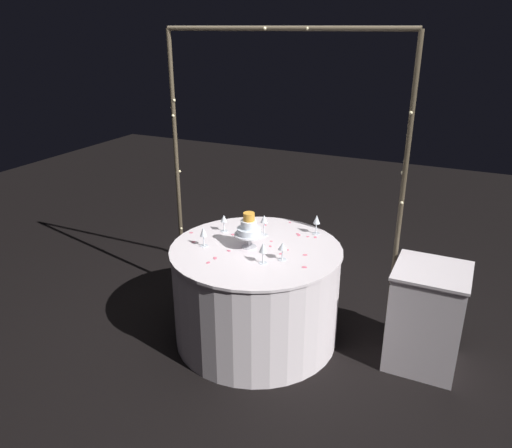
{
  "coord_description": "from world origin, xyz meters",
  "views": [
    {
      "loc": [
        1.42,
        -3.02,
        2.32
      ],
      "look_at": [
        0.0,
        0.0,
        0.97
      ],
      "focal_mm": 34.48,
      "sensor_mm": 36.0,
      "label": 1
    }
  ],
  "objects_px": {
    "decorative_arch": "(279,143)",
    "wine_glass_5": "(263,249)",
    "wine_glass_4": "(203,233)",
    "side_table": "(426,317)",
    "wine_glass_1": "(283,247)",
    "wine_glass_3": "(264,220)",
    "wine_glass_2": "(317,220)",
    "main_table": "(256,293)",
    "wine_glass_0": "(224,220)",
    "tiered_cake": "(249,229)"
  },
  "relations": [
    {
      "from": "side_table",
      "to": "wine_glass_2",
      "type": "relative_size",
      "value": 4.83
    },
    {
      "from": "main_table",
      "to": "wine_glass_4",
      "type": "height_order",
      "value": "wine_glass_4"
    },
    {
      "from": "wine_glass_2",
      "to": "decorative_arch",
      "type": "bearing_deg",
      "value": -174.07
    },
    {
      "from": "main_table",
      "to": "wine_glass_3",
      "type": "relative_size",
      "value": 7.62
    },
    {
      "from": "wine_glass_3",
      "to": "wine_glass_4",
      "type": "height_order",
      "value": "wine_glass_3"
    },
    {
      "from": "decorative_arch",
      "to": "wine_glass_5",
      "type": "relative_size",
      "value": 14.88
    },
    {
      "from": "wine_glass_2",
      "to": "wine_glass_3",
      "type": "relative_size",
      "value": 0.93
    },
    {
      "from": "wine_glass_4",
      "to": "wine_glass_3",
      "type": "bearing_deg",
      "value": 49.52
    },
    {
      "from": "side_table",
      "to": "wine_glass_0",
      "type": "distance_m",
      "value": 1.69
    },
    {
      "from": "main_table",
      "to": "wine_glass_1",
      "type": "height_order",
      "value": "wine_glass_1"
    },
    {
      "from": "main_table",
      "to": "wine_glass_0",
      "type": "distance_m",
      "value": 0.64
    },
    {
      "from": "side_table",
      "to": "wine_glass_1",
      "type": "distance_m",
      "value": 1.16
    },
    {
      "from": "side_table",
      "to": "wine_glass_0",
      "type": "bearing_deg",
      "value": -178.05
    },
    {
      "from": "wine_glass_1",
      "to": "wine_glass_4",
      "type": "bearing_deg",
      "value": -176.95
    },
    {
      "from": "wine_glass_0",
      "to": "wine_glass_3",
      "type": "bearing_deg",
      "value": 11.2
    },
    {
      "from": "wine_glass_2",
      "to": "wine_glass_5",
      "type": "bearing_deg",
      "value": -104.03
    },
    {
      "from": "wine_glass_1",
      "to": "wine_glass_5",
      "type": "distance_m",
      "value": 0.15
    },
    {
      "from": "side_table",
      "to": "wine_glass_5",
      "type": "distance_m",
      "value": 1.28
    },
    {
      "from": "decorative_arch",
      "to": "wine_glass_2",
      "type": "distance_m",
      "value": 0.68
    },
    {
      "from": "wine_glass_3",
      "to": "wine_glass_4",
      "type": "relative_size",
      "value": 1.1
    },
    {
      "from": "tiered_cake",
      "to": "wine_glass_5",
      "type": "distance_m",
      "value": 0.29
    },
    {
      "from": "decorative_arch",
      "to": "main_table",
      "type": "relative_size",
      "value": 1.79
    },
    {
      "from": "main_table",
      "to": "wine_glass_4",
      "type": "relative_size",
      "value": 8.35
    },
    {
      "from": "side_table",
      "to": "tiered_cake",
      "type": "height_order",
      "value": "tiered_cake"
    },
    {
      "from": "wine_glass_1",
      "to": "side_table",
      "type": "bearing_deg",
      "value": 18.94
    },
    {
      "from": "decorative_arch",
      "to": "wine_glass_5",
      "type": "bearing_deg",
      "value": -76.08
    },
    {
      "from": "wine_glass_4",
      "to": "wine_glass_5",
      "type": "bearing_deg",
      "value": -7.97
    },
    {
      "from": "wine_glass_2",
      "to": "wine_glass_4",
      "type": "relative_size",
      "value": 1.02
    },
    {
      "from": "main_table",
      "to": "tiered_cake",
      "type": "distance_m",
      "value": 0.54
    },
    {
      "from": "wine_glass_5",
      "to": "side_table",
      "type": "bearing_deg",
      "value": 22.24
    },
    {
      "from": "wine_glass_3",
      "to": "wine_glass_4",
      "type": "distance_m",
      "value": 0.5
    },
    {
      "from": "decorative_arch",
      "to": "main_table",
      "type": "bearing_deg",
      "value": -89.85
    },
    {
      "from": "side_table",
      "to": "wine_glass_2",
      "type": "xyz_separation_m",
      "value": [
        -0.92,
        0.21,
        0.51
      ]
    },
    {
      "from": "wine_glass_0",
      "to": "wine_glass_4",
      "type": "bearing_deg",
      "value": -90.03
    },
    {
      "from": "side_table",
      "to": "wine_glass_1",
      "type": "xyz_separation_m",
      "value": [
        -0.99,
        -0.34,
        0.5
      ]
    },
    {
      "from": "wine_glass_1",
      "to": "wine_glass_3",
      "type": "bearing_deg",
      "value": 130.75
    },
    {
      "from": "tiered_cake",
      "to": "wine_glass_2",
      "type": "relative_size",
      "value": 1.74
    },
    {
      "from": "wine_glass_0",
      "to": "wine_glass_3",
      "type": "distance_m",
      "value": 0.33
    },
    {
      "from": "main_table",
      "to": "wine_glass_2",
      "type": "relative_size",
      "value": 8.18
    },
    {
      "from": "main_table",
      "to": "wine_glass_5",
      "type": "relative_size",
      "value": 8.29
    },
    {
      "from": "wine_glass_4",
      "to": "side_table",
      "type": "bearing_deg",
      "value": 12.99
    },
    {
      "from": "side_table",
      "to": "wine_glass_2",
      "type": "height_order",
      "value": "wine_glass_2"
    },
    {
      "from": "decorative_arch",
      "to": "wine_glass_0",
      "type": "distance_m",
      "value": 0.75
    },
    {
      "from": "tiered_cake",
      "to": "decorative_arch",
      "type": "bearing_deg",
      "value": 83.2
    },
    {
      "from": "wine_glass_2",
      "to": "wine_glass_3",
      "type": "distance_m",
      "value": 0.42
    },
    {
      "from": "tiered_cake",
      "to": "wine_glass_5",
      "type": "bearing_deg",
      "value": -44.13
    },
    {
      "from": "wine_glass_2",
      "to": "wine_glass_3",
      "type": "bearing_deg",
      "value": -150.58
    },
    {
      "from": "wine_glass_1",
      "to": "tiered_cake",
      "type": "bearing_deg",
      "value": 163.16
    },
    {
      "from": "wine_glass_3",
      "to": "wine_glass_2",
      "type": "bearing_deg",
      "value": 29.42
    },
    {
      "from": "wine_glass_0",
      "to": "wine_glass_1",
      "type": "xyz_separation_m",
      "value": [
        0.62,
        -0.28,
        -0.0
      ]
    }
  ]
}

